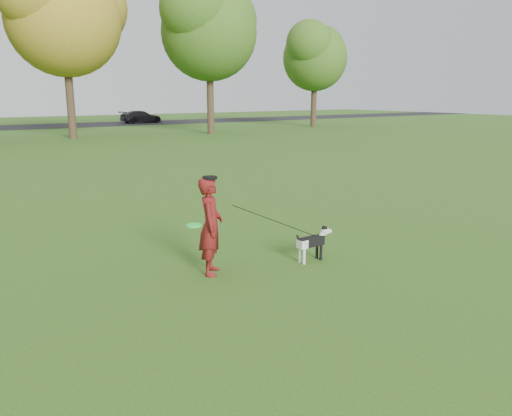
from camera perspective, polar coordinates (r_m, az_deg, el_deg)
ground at (r=7.73m, az=-0.67°, el=-8.00°), size 120.00×120.00×0.00m
man at (r=7.73m, az=-5.19°, el=-2.07°), size 0.62×0.67×1.54m
dog at (r=8.45m, az=6.60°, el=-3.68°), size 0.77×0.15×0.59m
car_right at (r=49.35m, az=-12.99°, el=10.12°), size 4.07×1.95×1.14m
man_held_items at (r=8.11m, az=2.37°, el=-1.57°), size 2.29×0.53×1.15m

